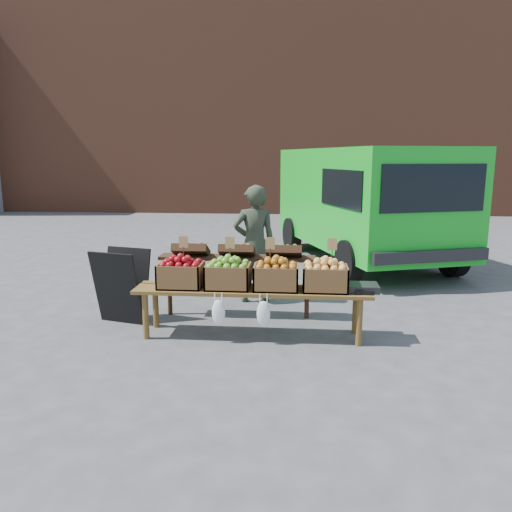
# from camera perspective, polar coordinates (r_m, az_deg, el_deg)

# --- Properties ---
(ground) EXTENTS (80.00, 80.00, 0.00)m
(ground) POSITION_cam_1_polar(r_m,az_deg,el_deg) (5.63, -8.81, -10.23)
(ground) COLOR #4A4B4D
(brick_building) EXTENTS (24.00, 4.00, 10.00)m
(brick_building) POSITION_cam_1_polar(r_m,az_deg,el_deg) (20.33, 1.45, 19.60)
(brick_building) COLOR brown
(brick_building) RESTS_ON ground
(delivery_van) EXTENTS (3.72, 5.39, 2.20)m
(delivery_van) POSITION_cam_1_polar(r_m,az_deg,el_deg) (10.02, 12.24, 5.58)
(delivery_van) COLOR #10AA1F
(delivery_van) RESTS_ON ground
(vendor) EXTENTS (0.70, 0.55, 1.67)m
(vendor) POSITION_cam_1_polar(r_m,az_deg,el_deg) (7.07, -0.19, 1.38)
(vendor) COLOR #2D3627
(vendor) RESTS_ON ground
(chalkboard_sign) EXTENTS (0.69, 0.49, 0.94)m
(chalkboard_sign) POSITION_cam_1_polar(r_m,az_deg,el_deg) (6.44, -15.12, -3.32)
(chalkboard_sign) COLOR black
(chalkboard_sign) RESTS_ON ground
(back_table) EXTENTS (2.10, 0.44, 1.04)m
(back_table) POSITION_cam_1_polar(r_m,az_deg,el_deg) (6.45, -2.15, -2.45)
(back_table) COLOR #301D10
(back_table) RESTS_ON ground
(display_bench) EXTENTS (2.70, 0.56, 0.57)m
(display_bench) POSITION_cam_1_polar(r_m,az_deg,el_deg) (5.80, -0.44, -6.45)
(display_bench) COLOR brown
(display_bench) RESTS_ON ground
(crate_golden_apples) EXTENTS (0.50, 0.40, 0.28)m
(crate_golden_apples) POSITION_cam_1_polar(r_m,az_deg,el_deg) (5.82, -8.57, -2.17)
(crate_golden_apples) COLOR maroon
(crate_golden_apples) RESTS_ON display_bench
(crate_russet_pears) EXTENTS (0.50, 0.40, 0.28)m
(crate_russet_pears) POSITION_cam_1_polar(r_m,az_deg,el_deg) (5.72, -3.20, -2.30)
(crate_russet_pears) COLOR #397B15
(crate_russet_pears) RESTS_ON display_bench
(crate_red_apples) EXTENTS (0.50, 0.40, 0.28)m
(crate_red_apples) POSITION_cam_1_polar(r_m,az_deg,el_deg) (5.66, 2.32, -2.42)
(crate_red_apples) COLOR #AC6E27
(crate_red_apples) RESTS_ON display_bench
(crate_green_apples) EXTENTS (0.50, 0.40, 0.28)m
(crate_green_apples) POSITION_cam_1_polar(r_m,az_deg,el_deg) (5.67, 7.89, -2.52)
(crate_green_apples) COLOR #DBCA45
(crate_green_apples) RESTS_ON display_bench
(weighing_scale) EXTENTS (0.34, 0.30, 0.08)m
(weighing_scale) POSITION_cam_1_polar(r_m,az_deg,el_deg) (5.73, 12.12, -3.55)
(weighing_scale) COLOR black
(weighing_scale) RESTS_ON display_bench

